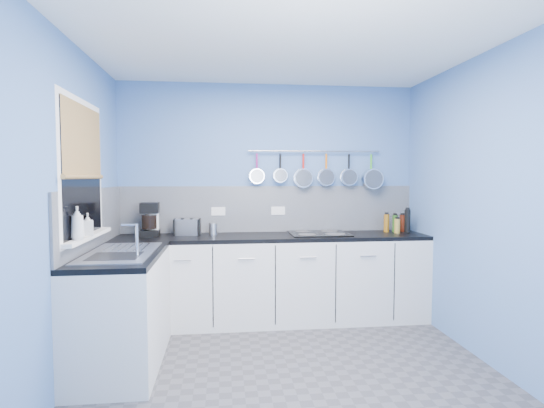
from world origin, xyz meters
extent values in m
cube|color=#47474C|center=(0.00, 0.00, -0.01)|extent=(3.20, 3.00, 0.02)
cube|color=white|center=(0.00, 0.00, 2.51)|extent=(3.20, 3.00, 0.02)
cube|color=#4D74B0|center=(0.00, 1.51, 1.25)|extent=(3.20, 0.02, 2.50)
cube|color=#4D74B0|center=(0.00, -1.51, 1.25)|extent=(3.20, 0.02, 2.50)
cube|color=#4D74B0|center=(-1.61, 0.00, 1.25)|extent=(0.02, 3.00, 2.50)
cube|color=#4D74B0|center=(1.61, 0.00, 1.25)|extent=(0.02, 3.00, 2.50)
cube|color=gray|center=(0.00, 1.49, 1.15)|extent=(3.20, 0.02, 0.50)
cube|color=gray|center=(-1.59, 0.60, 1.15)|extent=(0.02, 1.80, 0.50)
cube|color=silver|center=(0.00, 1.20, 0.43)|extent=(3.20, 0.60, 0.86)
cube|color=black|center=(0.00, 1.20, 0.88)|extent=(3.20, 0.60, 0.04)
cube|color=silver|center=(-1.30, 0.30, 0.43)|extent=(0.60, 1.20, 0.86)
cube|color=black|center=(-1.30, 0.30, 0.88)|extent=(0.60, 1.20, 0.04)
cube|color=white|center=(-1.58, 0.30, 1.55)|extent=(0.01, 1.00, 1.10)
cube|color=black|center=(-1.57, 0.30, 1.55)|extent=(0.01, 0.90, 1.00)
cube|color=#9F8040|center=(-1.56, 0.30, 1.77)|extent=(0.01, 0.90, 0.55)
cube|color=white|center=(-1.55, 0.30, 1.04)|extent=(0.10, 0.98, 0.03)
cube|color=silver|center=(-1.30, 0.30, 0.90)|extent=(0.50, 0.95, 0.01)
cube|color=white|center=(-0.55, 1.48, 1.13)|extent=(0.15, 0.01, 0.09)
cube|color=white|center=(0.10, 1.48, 1.13)|extent=(0.15, 0.01, 0.09)
cylinder|color=silver|center=(0.50, 1.45, 1.78)|extent=(1.45, 0.02, 0.02)
imported|color=white|center=(-1.53, 0.02, 1.17)|extent=(0.12, 0.12, 0.24)
imported|color=white|center=(-1.53, 0.25, 1.14)|extent=(0.10, 0.10, 0.17)
cylinder|color=white|center=(-1.21, 1.30, 1.04)|extent=(0.15, 0.15, 0.28)
cube|color=silver|center=(-0.87, 1.32, 0.98)|extent=(0.28, 0.20, 0.17)
cylinder|color=silver|center=(-0.60, 1.29, 0.96)|extent=(0.09, 0.09, 0.12)
cube|color=black|center=(0.50, 1.24, 0.91)|extent=(0.61, 0.53, 0.01)
cylinder|color=#4C190C|center=(1.46, 1.33, 0.99)|extent=(0.07, 0.07, 0.18)
cylinder|color=#265919|center=(1.37, 1.31, 0.99)|extent=(0.06, 0.06, 0.18)
cylinder|color=#8C5914|center=(1.27, 1.31, 1.00)|extent=(0.06, 0.06, 0.19)
cylinder|color=black|center=(1.47, 1.22, 1.03)|extent=(0.06, 0.06, 0.25)
cylinder|color=olive|center=(1.35, 1.20, 0.98)|extent=(0.06, 0.06, 0.15)
camera|label=1|loc=(-0.49, -3.14, 1.49)|focal=28.18mm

